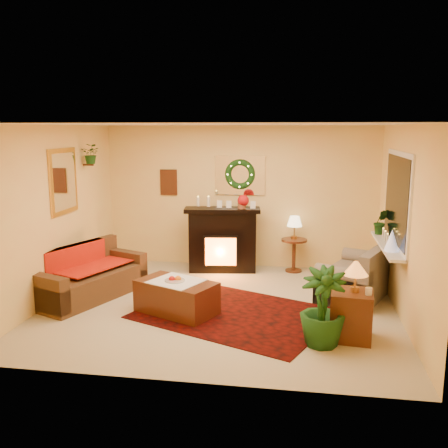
# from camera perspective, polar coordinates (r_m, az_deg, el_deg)

# --- Properties ---
(floor) EXTENTS (5.00, 5.00, 0.00)m
(floor) POSITION_cam_1_polar(r_m,az_deg,el_deg) (7.38, -0.43, -9.32)
(floor) COLOR beige
(floor) RESTS_ON ground
(ceiling) EXTENTS (5.00, 5.00, 0.00)m
(ceiling) POSITION_cam_1_polar(r_m,az_deg,el_deg) (6.92, -0.46, 11.32)
(ceiling) COLOR white
(ceiling) RESTS_ON ground
(wall_back) EXTENTS (5.00, 5.00, 0.00)m
(wall_back) POSITION_cam_1_polar(r_m,az_deg,el_deg) (9.23, 1.85, 3.12)
(wall_back) COLOR #EFD88C
(wall_back) RESTS_ON ground
(wall_front) EXTENTS (5.00, 5.00, 0.00)m
(wall_front) POSITION_cam_1_polar(r_m,az_deg,el_deg) (4.88, -4.80, -3.98)
(wall_front) COLOR #EFD88C
(wall_front) RESTS_ON ground
(wall_left) EXTENTS (4.50, 4.50, 0.00)m
(wall_left) POSITION_cam_1_polar(r_m,az_deg,el_deg) (7.84, -18.80, 1.14)
(wall_left) COLOR #EFD88C
(wall_left) RESTS_ON ground
(wall_right) EXTENTS (4.50, 4.50, 0.00)m
(wall_right) POSITION_cam_1_polar(r_m,az_deg,el_deg) (7.07, 19.96, 0.06)
(wall_right) COLOR #EFD88C
(wall_right) RESTS_ON ground
(area_rug) EXTENTS (3.06, 2.72, 0.01)m
(area_rug) POSITION_cam_1_polar(r_m,az_deg,el_deg) (7.06, 1.31, -10.21)
(area_rug) COLOR maroon
(area_rug) RESTS_ON floor
(sofa) EXTENTS (1.41, 1.97, 0.78)m
(sofa) POSITION_cam_1_polar(r_m,az_deg,el_deg) (7.88, -15.21, -5.09)
(sofa) COLOR brown
(sofa) RESTS_ON floor
(red_throw) EXTENTS (0.73, 1.19, 0.02)m
(red_throw) POSITION_cam_1_polar(r_m,az_deg,el_deg) (8.02, -15.06, -4.63)
(red_throw) COLOR #C14425
(red_throw) RESTS_ON sofa
(fireplace) EXTENTS (1.23, 0.54, 1.09)m
(fireplace) POSITION_cam_1_polar(r_m,az_deg,el_deg) (8.96, -0.18, -1.98)
(fireplace) COLOR black
(fireplace) RESTS_ON floor
(poinsettia) EXTENTS (0.20, 0.20, 0.20)m
(poinsettia) POSITION_cam_1_polar(r_m,az_deg,el_deg) (8.75, 2.21, 2.69)
(poinsettia) COLOR #B70F12
(poinsettia) RESTS_ON fireplace
(mantel_candle_a) EXTENTS (0.05, 0.05, 0.16)m
(mantel_candle_a) POSITION_cam_1_polar(r_m,az_deg,el_deg) (8.92, -2.97, 2.58)
(mantel_candle_a) COLOR white
(mantel_candle_a) RESTS_ON fireplace
(mantel_candle_b) EXTENTS (0.06, 0.06, 0.18)m
(mantel_candle_b) POSITION_cam_1_polar(r_m,az_deg,el_deg) (8.89, -1.78, 2.56)
(mantel_candle_b) COLOR white
(mantel_candle_b) RESTS_ON fireplace
(mantel_mirror) EXTENTS (0.92, 0.02, 0.72)m
(mantel_mirror) POSITION_cam_1_polar(r_m,az_deg,el_deg) (9.17, 1.85, 5.58)
(mantel_mirror) COLOR white
(mantel_mirror) RESTS_ON wall_back
(wreath) EXTENTS (0.55, 0.11, 0.55)m
(wreath) POSITION_cam_1_polar(r_m,az_deg,el_deg) (9.13, 1.82, 5.68)
(wreath) COLOR #194719
(wreath) RESTS_ON wall_back
(wall_art) EXTENTS (0.32, 0.03, 0.48)m
(wall_art) POSITION_cam_1_polar(r_m,az_deg,el_deg) (9.44, -6.34, 4.76)
(wall_art) COLOR #381E11
(wall_art) RESTS_ON wall_back
(gold_mirror) EXTENTS (0.03, 0.84, 1.00)m
(gold_mirror) POSITION_cam_1_polar(r_m,az_deg,el_deg) (8.03, -17.88, 4.67)
(gold_mirror) COLOR gold
(gold_mirror) RESTS_ON wall_left
(hanging_plant) EXTENTS (0.33, 0.28, 0.36)m
(hanging_plant) POSITION_cam_1_polar(r_m,az_deg,el_deg) (8.63, -14.88, 6.69)
(hanging_plant) COLOR #194719
(hanging_plant) RESTS_ON wall_left
(loveseat) EXTENTS (1.31, 1.60, 0.81)m
(loveseat) POSITION_cam_1_polar(r_m,az_deg,el_deg) (7.93, 14.85, -5.06)
(loveseat) COLOR #917059
(loveseat) RESTS_ON floor
(window_frame) EXTENTS (0.03, 1.86, 1.36)m
(window_frame) POSITION_cam_1_polar(r_m,az_deg,el_deg) (7.56, 19.21, 2.70)
(window_frame) COLOR white
(window_frame) RESTS_ON wall_right
(window_glass) EXTENTS (0.02, 1.70, 1.22)m
(window_glass) POSITION_cam_1_polar(r_m,az_deg,el_deg) (7.56, 19.09, 2.71)
(window_glass) COLOR black
(window_glass) RESTS_ON wall_right
(window_sill) EXTENTS (0.22, 1.86, 0.04)m
(window_sill) POSITION_cam_1_polar(r_m,az_deg,el_deg) (7.67, 18.12, -2.30)
(window_sill) COLOR white
(window_sill) RESTS_ON wall_right
(mini_tree) EXTENTS (0.20, 0.20, 0.30)m
(mini_tree) POSITION_cam_1_polar(r_m,az_deg,el_deg) (7.20, 18.63, -1.78)
(mini_tree) COLOR white
(mini_tree) RESTS_ON window_sill
(sill_plant) EXTENTS (0.29, 0.23, 0.53)m
(sill_plant) POSITION_cam_1_polar(r_m,az_deg,el_deg) (8.27, 17.49, 0.19)
(sill_plant) COLOR #2A6429
(sill_plant) RESTS_ON window_sill
(side_table_round) EXTENTS (0.49, 0.49, 0.60)m
(side_table_round) POSITION_cam_1_polar(r_m,az_deg,el_deg) (9.07, 7.99, -3.41)
(side_table_round) COLOR black
(side_table_round) RESTS_ON floor
(lamp_cream) EXTENTS (0.27, 0.27, 0.41)m
(lamp_cream) POSITION_cam_1_polar(r_m,az_deg,el_deg) (8.98, 8.06, 0.08)
(lamp_cream) COLOR #FFE8AB
(lamp_cream) RESTS_ON side_table_round
(end_table_square) EXTENTS (0.54, 0.54, 0.60)m
(end_table_square) POSITION_cam_1_polar(r_m,az_deg,el_deg) (6.40, 14.32, -10.32)
(end_table_square) COLOR #37200B
(end_table_square) RESTS_ON floor
(lamp_tiffany) EXTENTS (0.30, 0.30, 0.44)m
(lamp_tiffany) POSITION_cam_1_polar(r_m,az_deg,el_deg) (6.26, 14.77, -6.22)
(lamp_tiffany) COLOR orange
(lamp_tiffany) RESTS_ON end_table_square
(coffee_table) EXTENTS (1.24, 1.00, 0.46)m
(coffee_table) POSITION_cam_1_polar(r_m,az_deg,el_deg) (7.07, -5.44, -8.47)
(coffee_table) COLOR black
(coffee_table) RESTS_ON floor
(fruit_bowl) EXTENTS (0.28, 0.28, 0.06)m
(fruit_bowl) POSITION_cam_1_polar(r_m,az_deg,el_deg) (6.99, -5.65, -6.63)
(fruit_bowl) COLOR beige
(fruit_bowl) RESTS_ON coffee_table
(floor_palm) EXTENTS (1.62, 1.62, 2.84)m
(floor_palm) POSITION_cam_1_polar(r_m,az_deg,el_deg) (6.08, 11.18, -9.52)
(floor_palm) COLOR black
(floor_palm) RESTS_ON floor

